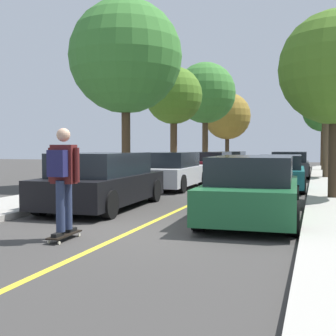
% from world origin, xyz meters
% --- Properties ---
extents(ground, '(80.00, 80.00, 0.00)m').
position_xyz_m(ground, '(0.00, 0.00, 0.00)').
color(ground, '#3D3A38').
extents(center_line, '(0.12, 39.20, 0.01)m').
position_xyz_m(center_line, '(0.00, 4.00, 0.00)').
color(center_line, gold).
rests_on(center_line, ground).
extents(parked_car_left_nearest, '(2.09, 4.65, 1.43)m').
position_xyz_m(parked_car_left_nearest, '(-1.97, 2.48, 0.71)').
color(parked_car_left_nearest, black).
rests_on(parked_car_left_nearest, ground).
extents(parked_car_left_near, '(1.96, 4.47, 1.38)m').
position_xyz_m(parked_car_left_near, '(-1.97, 8.14, 0.67)').
color(parked_car_left_near, '#B7B7BC').
rests_on(parked_car_left_near, ground).
extents(parked_car_left_far, '(1.97, 4.39, 1.32)m').
position_xyz_m(parked_car_left_far, '(-1.97, 15.01, 0.66)').
color(parked_car_left_far, maroon).
rests_on(parked_car_left_far, ground).
extents(parked_car_left_farthest, '(2.03, 4.26, 1.29)m').
position_xyz_m(parked_car_left_farthest, '(-1.97, 20.45, 0.65)').
color(parked_car_left_farthest, '#BCAD89').
rests_on(parked_car_left_farthest, ground).
extents(parked_car_right_nearest, '(2.07, 4.75, 1.38)m').
position_xyz_m(parked_car_right_nearest, '(1.97, 1.87, 0.68)').
color(parked_car_right_nearest, '#1E5B33').
rests_on(parked_car_right_nearest, ground).
extents(parked_car_right_near, '(1.98, 4.57, 1.28)m').
position_xyz_m(parked_car_right_near, '(1.97, 9.05, 0.65)').
color(parked_car_right_near, '#196066').
rests_on(parked_car_right_near, ground).
extents(parked_car_right_far, '(2.04, 4.44, 1.33)m').
position_xyz_m(parked_car_right_far, '(1.97, 16.04, 0.66)').
color(parked_car_right_far, '#38383D').
rests_on(parked_car_right_far, ground).
extents(street_tree_left_nearest, '(4.35, 4.35, 7.08)m').
position_xyz_m(street_tree_left_nearest, '(-3.75, 7.97, 5.04)').
color(street_tree_left_nearest, '#4C3823').
rests_on(street_tree_left_nearest, sidewalk_left).
extents(street_tree_left_near, '(2.95, 2.95, 5.57)m').
position_xyz_m(street_tree_left_near, '(-3.75, 14.04, 4.19)').
color(street_tree_left_near, '#4C3823').
rests_on(street_tree_left_near, sidewalk_left).
extents(street_tree_left_far, '(4.01, 4.01, 7.01)m').
position_xyz_m(street_tree_left_far, '(-3.75, 20.89, 5.12)').
color(street_tree_left_far, '#4C3823').
rests_on(street_tree_left_far, sidewalk_left).
extents(street_tree_left_farthest, '(3.86, 3.86, 5.92)m').
position_xyz_m(street_tree_left_farthest, '(-3.75, 28.57, 4.12)').
color(street_tree_left_farthest, '#3D2D1E').
rests_on(street_tree_left_farthest, sidewalk_left).
extents(street_tree_right_nearest, '(3.24, 3.24, 5.31)m').
position_xyz_m(street_tree_right_nearest, '(3.75, 5.75, 3.81)').
color(street_tree_right_nearest, '#3D2D1E').
rests_on(street_tree_right_nearest, sidewalk_right).
extents(street_tree_right_near, '(3.69, 3.69, 6.37)m').
position_xyz_m(street_tree_right_near, '(3.75, 14.75, 4.63)').
color(street_tree_right_near, brown).
rests_on(street_tree_right_near, sidewalk_right).
extents(street_tree_right_far, '(3.00, 3.00, 6.21)m').
position_xyz_m(street_tree_right_far, '(3.75, 21.83, 4.80)').
color(street_tree_right_far, '#4C3823').
rests_on(street_tree_right_far, sidewalk_right).
extents(street_tree_right_farthest, '(3.15, 3.15, 5.76)m').
position_xyz_m(street_tree_right_farthest, '(3.75, 28.39, 4.30)').
color(street_tree_right_farthest, '#3D2D1E').
rests_on(street_tree_right_farthest, sidewalk_right).
extents(fire_hydrant, '(0.20, 0.20, 0.70)m').
position_xyz_m(fire_hydrant, '(-3.47, 7.68, 0.49)').
color(fire_hydrant, '#B2140F').
rests_on(fire_hydrant, sidewalk_left).
extents(streetlamp, '(0.36, 0.24, 6.03)m').
position_xyz_m(streetlamp, '(3.72, 14.68, 3.56)').
color(streetlamp, '#38383D').
rests_on(streetlamp, sidewalk_right).
extents(skateboard, '(0.25, 0.85, 0.10)m').
position_xyz_m(skateboard, '(-0.79, -1.28, 0.09)').
color(skateboard, black).
rests_on(skateboard, ground).
extents(skateboarder, '(0.58, 0.70, 1.79)m').
position_xyz_m(skateboarder, '(-0.79, -1.32, 1.12)').
color(skateboarder, black).
rests_on(skateboarder, skateboard).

